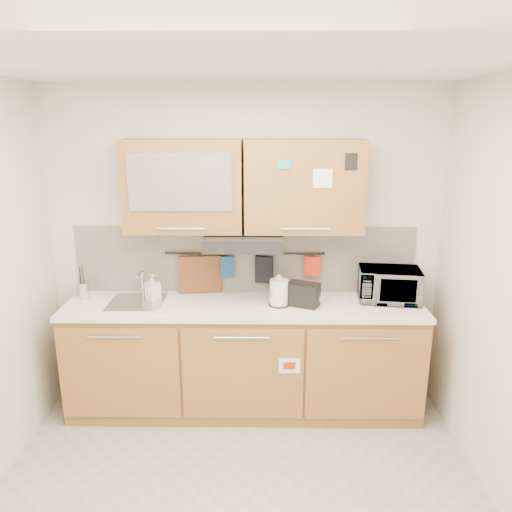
{
  "coord_description": "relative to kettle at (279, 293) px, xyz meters",
  "views": [
    {
      "loc": [
        0.14,
        -2.49,
        2.33
      ],
      "look_at": [
        0.1,
        1.05,
        1.35
      ],
      "focal_mm": 35.0,
      "sensor_mm": 36.0,
      "label": 1
    }
  ],
  "objects": [
    {
      "name": "utensil_rail",
      "position": [
        -0.28,
        0.29,
        0.24
      ],
      "size": [
        1.3,
        0.02,
        0.02
      ],
      "primitive_type": "cylinder",
      "rotation": [
        0.0,
        1.57,
        0.0
      ],
      "color": "black",
      "rests_on": "backsplash"
    },
    {
      "name": "oven_mitt",
      "position": [
        -0.42,
        0.27,
        0.13
      ],
      "size": [
        0.11,
        0.06,
        0.18
      ],
      "primitive_type": "cube",
      "rotation": [
        0.0,
        0.0,
        0.26
      ],
      "color": "#1D4D88",
      "rests_on": "utensil_rail"
    },
    {
      "name": "ceiling",
      "position": [
        -0.28,
        -1.16,
        1.58
      ],
      "size": [
        3.2,
        3.2,
        0.0
      ],
      "primitive_type": "plane",
      "rotation": [
        3.14,
        0.0,
        0.0
      ],
      "color": "white",
      "rests_on": "wall_back"
    },
    {
      "name": "microwave",
      "position": [
        0.88,
        0.12,
        0.03
      ],
      "size": [
        0.51,
        0.37,
        0.26
      ],
      "primitive_type": "imported",
      "rotation": [
        0.0,
        0.0,
        -0.11
      ],
      "color": "#999999",
      "rests_on": "countertop"
    },
    {
      "name": "upper_cabinets",
      "position": [
        -0.28,
        0.16,
        0.81
      ],
      "size": [
        1.82,
        0.37,
        0.7
      ],
      "color": "olive",
      "rests_on": "wall_back"
    },
    {
      "name": "toaster",
      "position": [
        0.19,
        0.0,
        -0.01
      ],
      "size": [
        0.27,
        0.22,
        0.18
      ],
      "rotation": [
        0.0,
        0.0,
        -0.4
      ],
      "color": "black",
      "rests_on": "countertop"
    },
    {
      "name": "cutting_board",
      "position": [
        -0.65,
        0.27,
        0.0
      ],
      "size": [
        0.35,
        0.06,
        0.44
      ],
      "primitive_type": "cube",
      "rotation": [
        0.0,
        0.0,
        0.11
      ],
      "color": "brown",
      "rests_on": "utensil_rail"
    },
    {
      "name": "kettle",
      "position": [
        0.0,
        0.0,
        0.0
      ],
      "size": [
        0.18,
        0.16,
        0.25
      ],
      "rotation": [
        0.0,
        0.0,
        -0.05
      ],
      "color": "silver",
      "rests_on": "countertop"
    },
    {
      "name": "pot_holder",
      "position": [
        0.28,
        0.27,
        0.14
      ],
      "size": [
        0.13,
        0.05,
        0.16
      ],
      "primitive_type": "cube",
      "rotation": [
        0.0,
        0.0,
        -0.21
      ],
      "color": "red",
      "rests_on": "utensil_rail"
    },
    {
      "name": "sink",
      "position": [
        -1.12,
        0.05,
        -0.09
      ],
      "size": [
        0.42,
        0.4,
        0.26
      ],
      "color": "silver",
      "rests_on": "countertop"
    },
    {
      "name": "wall_back",
      "position": [
        -0.28,
        0.34,
        0.28
      ],
      "size": [
        3.2,
        0.0,
        3.2
      ],
      "primitive_type": "plane",
      "rotation": [
        1.57,
        0.0,
        0.0
      ],
      "color": "silver",
      "rests_on": "ground"
    },
    {
      "name": "countertop",
      "position": [
        -0.28,
        0.03,
        -0.12
      ],
      "size": [
        2.82,
        0.62,
        0.04
      ],
      "primitive_type": "cube",
      "color": "white",
      "rests_on": "base_cabinet"
    },
    {
      "name": "soap_bottle",
      "position": [
        -1.01,
        0.12,
        0.01
      ],
      "size": [
        0.14,
        0.14,
        0.21
      ],
      "primitive_type": "imported",
      "rotation": [
        0.0,
        0.0,
        0.78
      ],
      "color": "#999999",
      "rests_on": "countertop"
    },
    {
      "name": "backsplash",
      "position": [
        -0.28,
        0.33,
        0.18
      ],
      "size": [
        2.8,
        0.02,
        0.56
      ],
      "primitive_type": "cube",
      "color": "silver",
      "rests_on": "countertop"
    },
    {
      "name": "range_hood",
      "position": [
        -0.28,
        0.09,
        0.4
      ],
      "size": [
        0.6,
        0.46,
        0.1
      ],
      "primitive_type": "cube",
      "color": "black",
      "rests_on": "upper_cabinets"
    },
    {
      "name": "dark_pouch",
      "position": [
        -0.12,
        0.27,
        0.11
      ],
      "size": [
        0.15,
        0.08,
        0.23
      ],
      "primitive_type": "cube",
      "rotation": [
        0.0,
        0.0,
        -0.29
      ],
      "color": "black",
      "rests_on": "utensil_rail"
    },
    {
      "name": "utensil_crock",
      "position": [
        -1.58,
        0.14,
        -0.03
      ],
      "size": [
        0.13,
        0.13,
        0.28
      ],
      "rotation": [
        0.0,
        0.0,
        0.23
      ],
      "color": "silver",
      "rests_on": "countertop"
    },
    {
      "name": "base_cabinet",
      "position": [
        -0.28,
        0.03,
        -0.61
      ],
      "size": [
        2.8,
        0.64,
        0.88
      ],
      "color": "olive",
      "rests_on": "floor"
    }
  ]
}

